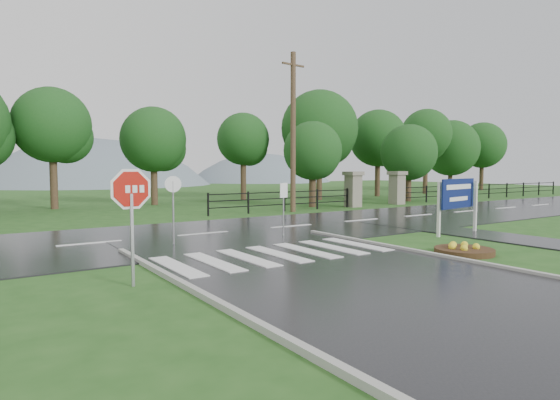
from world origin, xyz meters
TOP-DOWN VIEW (x-y plane):
  - ground at (0.00, 0.00)m, footprint 120.00×120.00m
  - main_road at (0.00, 10.00)m, footprint 90.00×8.00m
  - walkway at (8.50, 4.00)m, footprint 2.20×11.00m
  - crosswalk at (0.00, 5.00)m, footprint 6.50×2.80m
  - pillar_west at (13.00, 16.00)m, footprint 1.00×1.00m
  - pillar_east at (17.00, 16.00)m, footprint 1.00×1.00m
  - fence_west at (7.75, 16.00)m, footprint 9.58×0.08m
  - fence_east at (27.75, 16.00)m, footprint 20.58×0.08m
  - hills at (3.49, 65.00)m, footprint 102.00×48.00m
  - treeline at (1.00, 24.00)m, footprint 83.20×5.20m
  - stop_sign at (-4.40, 3.87)m, footprint 1.17×0.08m
  - estate_billboard at (7.89, 4.79)m, footprint 2.36×0.44m
  - flower_bed at (4.65, 2.24)m, footprint 1.66×1.66m
  - reg_sign_small at (2.19, 7.92)m, footprint 0.41×0.16m
  - reg_sign_round at (-1.81, 8.29)m, footprint 0.50×0.16m
  - utility_pole_east at (7.98, 15.50)m, footprint 1.57×0.30m
  - entrance_tree_left at (10.92, 17.50)m, footprint 3.69×3.69m
  - entrance_tree_right at (19.86, 17.50)m, footprint 4.12×4.12m

SIDE VIEW (x-z plane):
  - hills at x=3.49m, z-range -39.54..8.46m
  - ground at x=0.00m, z-range 0.00..0.00m
  - main_road at x=0.00m, z-range -0.02..0.02m
  - walkway at x=8.50m, z-range -0.02..0.02m
  - treeline at x=1.00m, z-range -5.00..5.00m
  - crosswalk at x=0.00m, z-range 0.05..0.07m
  - flower_bed at x=4.65m, z-range -0.04..0.29m
  - fence_west at x=7.75m, z-range 0.12..1.32m
  - fence_east at x=27.75m, z-range 0.14..1.34m
  - pillar_west at x=13.00m, z-range 0.06..2.30m
  - pillar_east at x=17.00m, z-range 0.06..2.30m
  - reg_sign_small at x=2.19m, z-range 0.42..2.37m
  - reg_sign_round at x=-1.81m, z-range 0.30..2.53m
  - estate_billboard at x=7.89m, z-range 0.39..2.47m
  - stop_sign at x=-4.40m, z-range 0.52..3.16m
  - entrance_tree_left at x=10.92m, z-range 0.83..6.23m
  - entrance_tree_right at x=19.86m, z-range 0.75..6.41m
  - utility_pole_east at x=7.98m, z-range 0.07..8.92m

